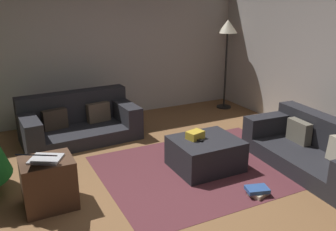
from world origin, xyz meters
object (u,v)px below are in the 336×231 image
Objects in this scene: book_stack at (258,191)px; corner_lamp at (228,33)px; tv_remote at (197,140)px; side_table at (49,183)px; laptop at (43,158)px; couch_left at (78,122)px; couch_right at (317,150)px; ottoman at (205,154)px; gift_box at (195,135)px.

book_stack is 3.60m from corner_lamp.
side_table is (-1.81, -0.04, -0.14)m from tv_remote.
tv_remote is at bearing 2.97° from laptop.
book_stack is at bearing -21.48° from side_table.
tv_remote reaches higher than book_stack.
couch_left reaches higher than side_table.
laptop reaches higher than book_stack.
corner_lamp is (1.59, 2.91, 1.39)m from book_stack.
couch_left is at bearing 67.44° from laptop.
laptop is 4.37m from corner_lamp.
tv_remote is 1.81m from side_table.
corner_lamp is (0.48, 2.70, 1.20)m from couch_right.
ottoman is 0.24m from tv_remote.
gift_box is at bearing 58.52° from tv_remote.
book_stack is (2.08, -0.82, -0.22)m from side_table.
side_table reaches higher than tv_remote.
laptop is 2.32m from book_stack.
gift_box is 0.39× the size of side_table.
ottoman is 0.28m from gift_box.
tv_remote is (1.08, -1.75, 0.14)m from couch_left.
couch_left is 1.03× the size of corner_lamp.
couch_left is at bearing 117.50° from book_stack.
gift_box is (-0.11, 0.08, 0.25)m from ottoman.
tv_remote is (-1.39, 0.64, 0.16)m from couch_right.
side_table is at bearing 156.19° from tv_remote.
tv_remote is at bearing 1.15° from side_table.
laptop is (-1.84, -0.10, 0.18)m from tv_remote.
book_stack is (0.16, -0.84, -0.15)m from ottoman.
couch_left is at bearing 67.72° from side_table.
corner_lamp is at bearing 30.05° from laptop.
gift_box is 0.74× the size of book_stack.
side_table is at bearing -179.51° from ottoman.
book_stack is (2.12, -0.76, -0.54)m from laptop.
couch_left is 6.19× the size of book_stack.
side_table is at bearing 64.73° from couch_left.
laptop is (-0.76, -1.84, 0.33)m from couch_left.
side_table reaches higher than gift_box.
corner_lamp reaches higher than gift_box.
couch_right is 3.51× the size of side_table.
couch_right is 11.65× the size of tv_remote.
corner_lamp is at bearing -6.18° from couch_right.
couch_left is at bearing 124.09° from ottoman.
ottoman is 3.94× the size of gift_box.
ottoman reaches higher than book_stack.
couch_right is at bearing -9.62° from laptop.
ottoman is 5.11× the size of tv_remote.
couch_left is 2.94m from book_stack.
couch_left is 0.94× the size of couch_right.
ottoman is 2.00m from laptop.
book_stack is at bearing -19.75° from laptop.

